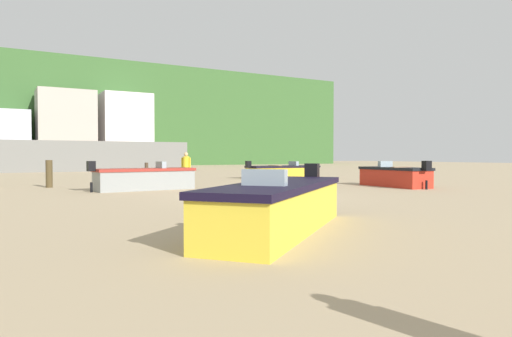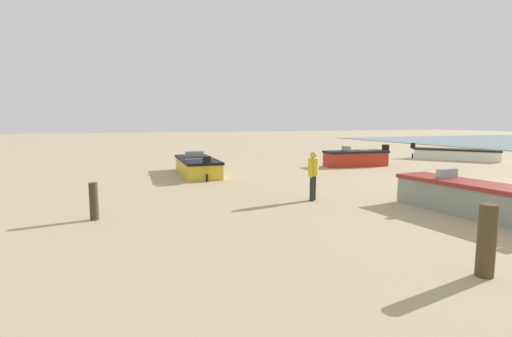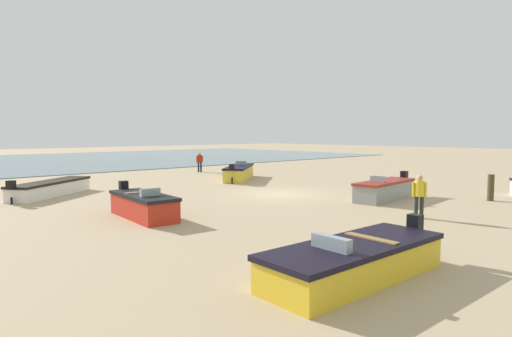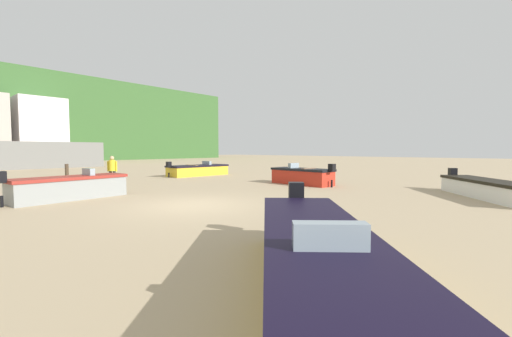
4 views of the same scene
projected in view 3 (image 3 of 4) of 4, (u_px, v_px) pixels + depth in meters
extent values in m
plane|color=tan|center=(279.00, 194.00, 22.41)|extent=(160.00, 160.00, 0.00)
cube|color=slate|center=(52.00, 161.00, 48.81)|extent=(80.00, 36.00, 0.06)
cube|color=white|center=(51.00, 189.00, 21.88)|extent=(4.80, 4.06, 0.63)
cube|color=black|center=(51.00, 182.00, 21.85)|extent=(4.93, 4.19, 0.12)
cube|color=black|center=(11.00, 185.00, 19.14)|extent=(0.42, 0.42, 0.40)
cylinder|color=black|center=(12.00, 201.00, 19.20)|extent=(0.14, 0.14, 0.31)
cube|color=red|center=(143.00, 208.00, 16.09)|extent=(1.51, 3.65, 0.78)
cube|color=black|center=(143.00, 196.00, 16.06)|extent=(1.59, 3.76, 0.12)
cube|color=black|center=(124.00, 186.00, 17.59)|extent=(0.34, 0.31, 0.40)
cylinder|color=black|center=(124.00, 206.00, 17.65)|extent=(0.11, 0.11, 0.39)
cube|color=#8C9EA8|center=(150.00, 192.00, 15.55)|extent=(0.74, 0.26, 0.28)
cube|color=#8A6648|center=(138.00, 193.00, 16.40)|extent=(1.05, 0.32, 0.08)
cube|color=gold|center=(239.00, 173.00, 29.55)|extent=(4.74, 4.30, 0.81)
cube|color=black|center=(239.00, 167.00, 29.51)|extent=(4.87, 4.43, 0.12)
cube|color=black|center=(232.00, 167.00, 26.78)|extent=(0.42, 0.43, 0.40)
cylinder|color=black|center=(232.00, 181.00, 26.85)|extent=(0.14, 0.14, 0.41)
cube|color=#8C9EA8|center=(241.00, 163.00, 30.38)|extent=(0.65, 0.72, 0.28)
cube|color=gold|center=(355.00, 264.00, 9.35)|extent=(4.67, 1.72, 0.67)
cube|color=black|center=(355.00, 246.00, 9.32)|extent=(4.77, 1.80, 0.12)
cube|color=black|center=(415.00, 222.00, 10.92)|extent=(0.29, 0.33, 0.40)
cylinder|color=black|center=(414.00, 251.00, 10.98)|extent=(0.10, 0.10, 0.34)
cube|color=#8C9EA8|center=(331.00, 243.00, 8.78)|extent=(0.23, 0.94, 0.28)
cube|color=olive|center=(371.00, 239.00, 9.69)|extent=(0.29, 1.32, 0.08)
cube|color=gray|center=(385.00, 191.00, 20.52)|extent=(4.14, 1.53, 0.79)
cube|color=maroon|center=(385.00, 182.00, 20.49)|extent=(4.25, 1.62, 0.12)
cube|color=black|center=(404.00, 175.00, 22.10)|extent=(0.31, 0.34, 0.40)
cylinder|color=black|center=(404.00, 191.00, 22.17)|extent=(0.11, 0.11, 0.40)
cube|color=#8C9EA8|center=(378.00, 179.00, 19.95)|extent=(0.26, 0.72, 0.28)
cylinder|color=#473921|center=(491.00, 188.00, 20.17)|extent=(0.29, 0.29, 1.24)
cylinder|color=black|center=(198.00, 167.00, 35.11)|extent=(0.19, 0.19, 0.82)
cylinder|color=black|center=(201.00, 167.00, 35.15)|extent=(0.19, 0.19, 0.82)
cylinder|color=#A81E0F|center=(200.00, 158.00, 35.07)|extent=(0.47, 0.47, 0.58)
cylinder|color=#A81E0F|center=(197.00, 159.00, 35.03)|extent=(0.12, 0.12, 0.54)
cylinder|color=#A81E0F|center=(202.00, 159.00, 35.12)|extent=(0.12, 0.12, 0.54)
sphere|color=tan|center=(200.00, 154.00, 35.04)|extent=(0.30, 0.30, 0.22)
cylinder|color=#212823|center=(422.00, 207.00, 16.05)|extent=(0.20, 0.20, 0.82)
cylinder|color=#212823|center=(416.00, 207.00, 16.07)|extent=(0.20, 0.20, 0.82)
cylinder|color=gold|center=(419.00, 189.00, 16.01)|extent=(0.48, 0.48, 0.58)
cylinder|color=gold|center=(426.00, 190.00, 15.99)|extent=(0.13, 0.13, 0.54)
cylinder|color=gold|center=(413.00, 190.00, 16.03)|extent=(0.13, 0.13, 0.54)
sphere|color=tan|center=(420.00, 178.00, 15.97)|extent=(0.31, 0.31, 0.22)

